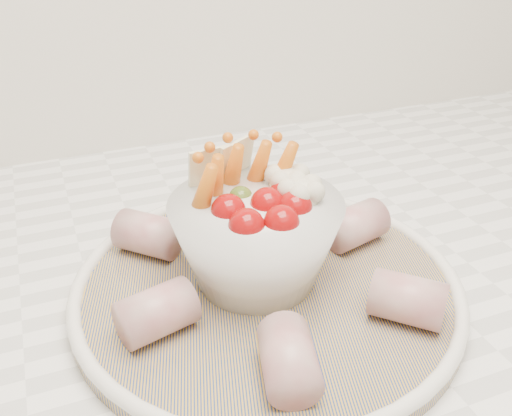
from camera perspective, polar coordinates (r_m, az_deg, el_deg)
name	(u,v)px	position (r m, az deg, el deg)	size (l,w,h in m)	color
serving_platter	(267,286)	(0.50, 1.09, -7.80)	(0.41, 0.41, 0.02)	navy
veggie_bowl	(257,234)	(0.47, 0.07, -2.59)	(0.14, 0.14, 0.12)	white
cured_meat_rolls	(267,264)	(0.48, 1.12, -5.62)	(0.27, 0.28, 0.04)	#A64B52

